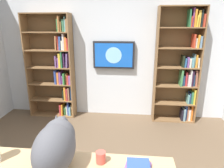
% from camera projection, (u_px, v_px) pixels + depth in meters
% --- Properties ---
extents(wall_back, '(4.52, 0.06, 2.70)m').
position_uv_depth(wall_back, '(113.00, 49.00, 3.87)').
color(wall_back, silver).
rests_on(wall_back, ground).
extents(bookshelf_left, '(0.79, 0.28, 2.11)m').
position_uv_depth(bookshelf_left, '(182.00, 67.00, 3.68)').
color(bookshelf_left, brown).
rests_on(bookshelf_left, ground).
extents(bookshelf_right, '(0.90, 0.28, 2.00)m').
position_uv_depth(bookshelf_right, '(56.00, 68.00, 3.92)').
color(bookshelf_right, brown).
rests_on(bookshelf_right, ground).
extents(wall_mounted_tv, '(0.79, 0.07, 0.52)m').
position_uv_depth(wall_mounted_tv, '(114.00, 55.00, 3.82)').
color(wall_mounted_tv, black).
extents(cat, '(0.30, 0.59, 0.39)m').
position_uv_depth(cat, '(56.00, 145.00, 1.52)').
color(cat, '#4C4C51').
rests_on(cat, desk).
extents(coffee_mug, '(0.08, 0.08, 0.10)m').
position_uv_depth(coffee_mug, '(101.00, 157.00, 1.62)').
color(coffee_mug, '#D84C3F').
rests_on(coffee_mug, desk).
extents(desk_book_stack, '(0.21, 0.16, 0.05)m').
position_uv_depth(desk_book_stack, '(138.00, 166.00, 1.56)').
color(desk_book_stack, '#7A4C84').
rests_on(desk_book_stack, desk).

